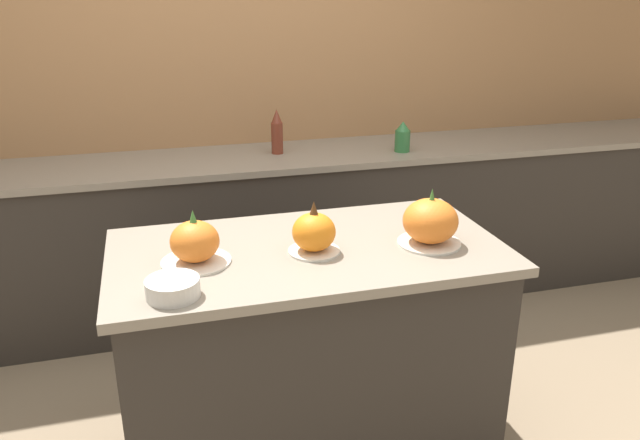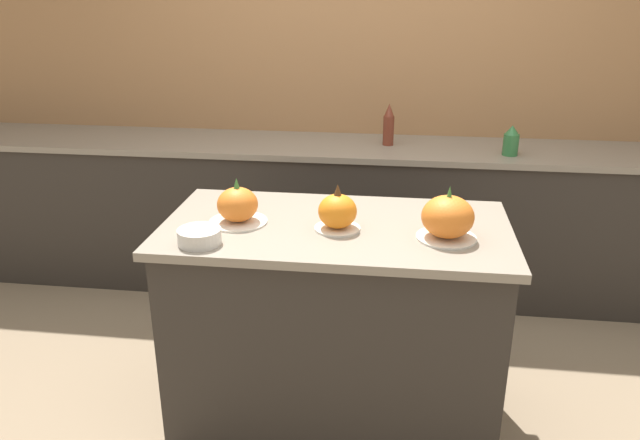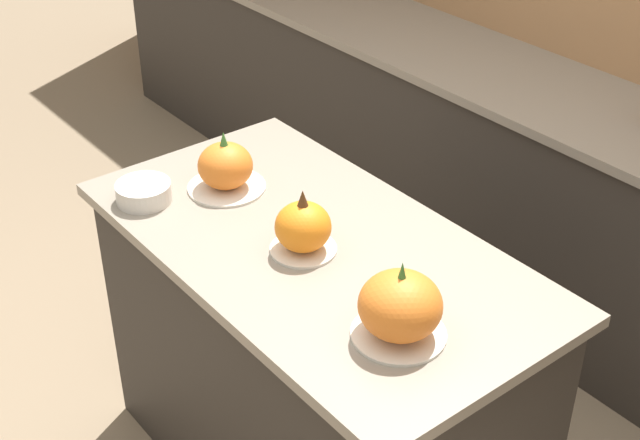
% 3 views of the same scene
% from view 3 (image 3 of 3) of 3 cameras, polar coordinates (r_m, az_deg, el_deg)
% --- Properties ---
extents(kitchen_island, '(1.39, 0.74, 0.92)m').
position_cam_3_polar(kitchen_island, '(2.71, -0.34, -9.55)').
color(kitchen_island, '#2D2823').
rests_on(kitchen_island, ground_plane).
extents(back_counter, '(6.00, 0.60, 0.92)m').
position_cam_3_polar(back_counter, '(3.50, 16.68, -0.29)').
color(back_counter, '#2D2823').
rests_on(back_counter, ground_plane).
extents(pumpkin_cake_left, '(0.23, 0.23, 0.19)m').
position_cam_3_polar(pumpkin_cake_left, '(2.65, -6.07, 3.35)').
color(pumpkin_cake_left, silver).
rests_on(pumpkin_cake_left, kitchen_island).
extents(pumpkin_cake_center, '(0.18, 0.18, 0.19)m').
position_cam_3_polar(pumpkin_cake_center, '(2.35, -1.09, -0.52)').
color(pumpkin_cake_center, silver).
rests_on(pumpkin_cake_center, kitchen_island).
extents(pumpkin_cake_right, '(0.23, 0.23, 0.21)m').
position_cam_3_polar(pumpkin_cake_right, '(2.07, 5.15, -5.57)').
color(pumpkin_cake_right, silver).
rests_on(pumpkin_cake_right, kitchen_island).
extents(mixing_bowl, '(0.16, 0.16, 0.06)m').
position_cam_3_polar(mixing_bowl, '(2.64, -11.22, 1.74)').
color(mixing_bowl, beige).
rests_on(mixing_bowl, kitchen_island).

